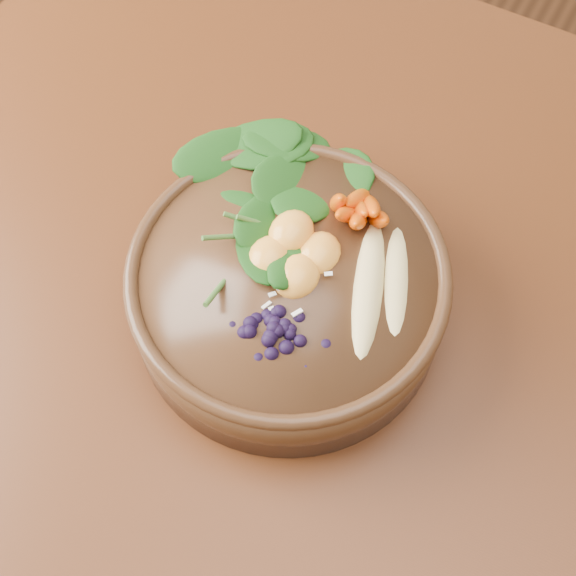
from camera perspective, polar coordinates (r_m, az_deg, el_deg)
name	(u,v)px	position (r m, az deg, el deg)	size (l,w,h in m)	color
ground	(442,554)	(1.50, 10.89, -18.09)	(4.00, 4.00, 0.00)	#381E0F
dining_table	(549,430)	(0.88, 18.07, -9.58)	(1.60, 0.90, 0.75)	#331C0C
stoneware_bowl	(288,293)	(0.75, 0.00, -0.37)	(0.29, 0.29, 0.08)	#462A17
kale_heap	(251,195)	(0.74, -2.61, 6.62)	(0.19, 0.17, 0.04)	#16480F
carrot_cluster	(363,184)	(0.72, 5.33, 7.40)	(0.06, 0.06, 0.08)	#D64700
banana_halves	(384,276)	(0.70, 6.84, 0.88)	(0.10, 0.17, 0.03)	#E0CC84
mandarin_cluster	(294,246)	(0.71, 0.44, 3.02)	(0.09, 0.09, 0.03)	#F49B33
blueberry_pile	(278,322)	(0.67, -0.72, -2.43)	(0.14, 0.10, 0.04)	black
coconut_flakes	(286,290)	(0.70, -0.15, -0.11)	(0.09, 0.07, 0.01)	white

